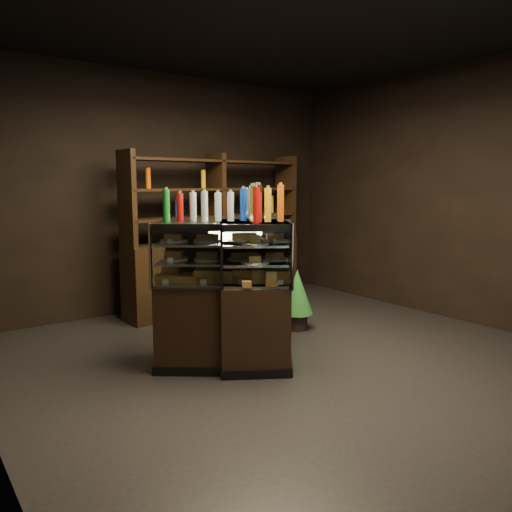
# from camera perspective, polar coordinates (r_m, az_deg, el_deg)

# --- Properties ---
(ground) EXTENTS (5.00, 5.00, 0.00)m
(ground) POSITION_cam_1_polar(r_m,az_deg,el_deg) (4.79, 3.82, -11.56)
(ground) COLOR black
(ground) RESTS_ON ground
(room_shell) EXTENTS (5.02, 5.02, 3.01)m
(room_shell) POSITION_cam_1_polar(r_m,az_deg,el_deg) (4.52, 4.07, 12.28)
(room_shell) COLOR black
(room_shell) RESTS_ON ground
(display_case) EXTENTS (1.56, 1.34, 1.31)m
(display_case) POSITION_cam_1_polar(r_m,az_deg,el_deg) (4.61, -2.00, -6.58)
(display_case) COLOR black
(display_case) RESTS_ON ground
(food_display) EXTENTS (1.20, 1.04, 0.41)m
(food_display) POSITION_cam_1_polar(r_m,az_deg,el_deg) (4.50, -2.00, 0.06)
(food_display) COLOR #B2863F
(food_display) RESTS_ON display_case
(bottles_top) EXTENTS (1.03, 0.90, 0.30)m
(bottles_top) POSITION_cam_1_polar(r_m,az_deg,el_deg) (4.46, -2.08, 5.93)
(bottles_top) COLOR #B20C0A
(bottles_top) RESTS_ON display_case
(potted_conifer) EXTENTS (0.36, 0.36, 0.77)m
(potted_conifer) POSITION_cam_1_polar(r_m,az_deg,el_deg) (5.59, 4.72, -3.97)
(potted_conifer) COLOR black
(potted_conifer) RESTS_ON ground
(back_shelving) EXTENTS (2.53, 0.58, 2.00)m
(back_shelving) POSITION_cam_1_polar(r_m,az_deg,el_deg) (6.53, -4.51, -0.71)
(back_shelving) COLOR black
(back_shelving) RESTS_ON ground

